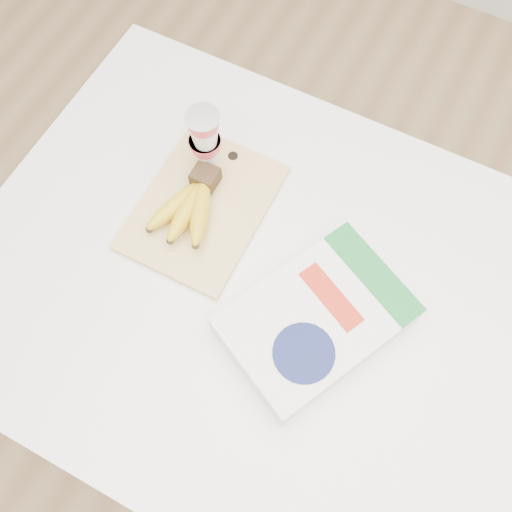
{
  "coord_description": "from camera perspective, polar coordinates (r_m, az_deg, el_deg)",
  "views": [
    {
      "loc": [
        0.07,
        -0.34,
        1.94
      ],
      "look_at": [
        -0.12,
        0.03,
        1.01
      ],
      "focal_mm": 40.0,
      "sensor_mm": 36.0,
      "label": 1
    }
  ],
  "objects": [
    {
      "name": "yogurt_stack",
      "position": [
        1.08,
        -5.14,
        11.58
      ],
      "size": [
        0.07,
        0.07,
        0.15
      ],
      "color": "white",
      "rests_on": "cutting_board"
    },
    {
      "name": "table",
      "position": [
        1.49,
        3.74,
        -11.06
      ],
      "size": [
        1.29,
        0.86,
        0.97
      ],
      "primitive_type": "cube",
      "color": "silver",
      "rests_on": "ground"
    },
    {
      "name": "cereal_box",
      "position": [
        0.99,
        6.02,
        -6.38
      ],
      "size": [
        0.32,
        0.36,
        0.07
      ],
      "rotation": [
        0.0,
        0.0,
        -0.46
      ],
      "color": "white",
      "rests_on": "table"
    },
    {
      "name": "bananas",
      "position": [
        1.07,
        -6.6,
        5.12
      ],
      "size": [
        0.13,
        0.18,
        0.06
      ],
      "color": "#382816",
      "rests_on": "cutting_board"
    },
    {
      "name": "cutting_board",
      "position": [
        1.1,
        -5.33,
        4.89
      ],
      "size": [
        0.23,
        0.31,
        0.02
      ],
      "primitive_type": "cube",
      "rotation": [
        0.0,
        0.0,
        0.01
      ],
      "color": "#E2B77C",
      "rests_on": "table"
    },
    {
      "name": "room",
      "position": [
        0.68,
        8.1,
        5.57
      ],
      "size": [
        4.0,
        4.0,
        4.0
      ],
      "color": "tan",
      "rests_on": "ground"
    }
  ]
}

